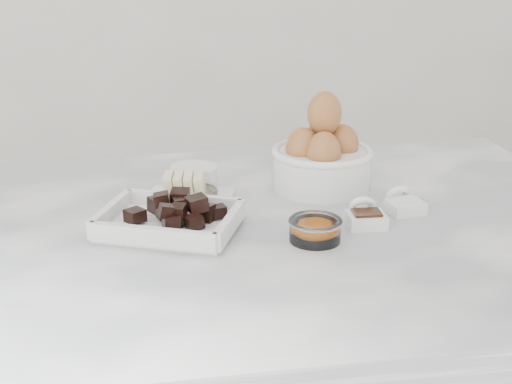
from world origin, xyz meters
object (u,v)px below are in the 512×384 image
at_px(vanilla_spoon, 365,216).
at_px(butter_plate, 187,197).
at_px(chocolate_dish, 169,217).
at_px(sugar_ramekin, 194,178).
at_px(honey_bowl, 197,197).
at_px(salt_spoon, 403,203).
at_px(egg_bowl, 322,157).
at_px(zest_bowl, 315,229).

bearing_deg(vanilla_spoon, butter_plate, 156.07).
relative_size(chocolate_dish, sugar_ramekin, 3.07).
xyz_separation_m(honey_bowl, vanilla_spoon, (0.25, -0.13, -0.00)).
distance_m(chocolate_dish, sugar_ramekin, 0.17).
bearing_deg(chocolate_dish, salt_spoon, 2.25).
height_order(vanilla_spoon, salt_spoon, vanilla_spoon).
bearing_deg(salt_spoon, butter_plate, 167.77).
bearing_deg(butter_plate, honey_bowl, 26.06).
height_order(sugar_ramekin, egg_bowl, egg_bowl).
distance_m(zest_bowl, salt_spoon, 0.19).
distance_m(zest_bowl, vanilla_spoon, 0.10).
height_order(chocolate_dish, salt_spoon, chocolate_dish).
height_order(honey_bowl, zest_bowl, zest_bowl).
height_order(butter_plate, vanilla_spoon, butter_plate).
distance_m(egg_bowl, vanilla_spoon, 0.19).
height_order(butter_plate, zest_bowl, butter_plate).
bearing_deg(chocolate_dish, egg_bowl, 28.45).
bearing_deg(honey_bowl, salt_spoon, -14.34).
bearing_deg(chocolate_dish, vanilla_spoon, -5.40).
height_order(honey_bowl, salt_spoon, salt_spoon).
height_order(butter_plate, egg_bowl, egg_bowl).
xyz_separation_m(butter_plate, salt_spoon, (0.35, -0.07, -0.01)).
height_order(sugar_ramekin, honey_bowl, sugar_ramekin).
xyz_separation_m(chocolate_dish, butter_plate, (0.03, 0.09, -0.00)).
xyz_separation_m(butter_plate, egg_bowl, (0.24, 0.06, 0.04)).
relative_size(butter_plate, salt_spoon, 2.30).
bearing_deg(sugar_ramekin, zest_bowl, -56.84).
bearing_deg(zest_bowl, salt_spoon, 27.60).
relative_size(sugar_ramekin, honey_bowl, 1.17).
relative_size(sugar_ramekin, zest_bowl, 1.00).
bearing_deg(sugar_ramekin, salt_spoon, -24.46).
relative_size(egg_bowl, vanilla_spoon, 2.47).
distance_m(butter_plate, honey_bowl, 0.02).
height_order(chocolate_dish, egg_bowl, egg_bowl).
bearing_deg(salt_spoon, egg_bowl, 126.73).
height_order(egg_bowl, zest_bowl, egg_bowl).
distance_m(butter_plate, egg_bowl, 0.25).
distance_m(sugar_ramekin, vanilla_spoon, 0.31).
xyz_separation_m(butter_plate, zest_bowl, (0.17, -0.16, -0.00)).
bearing_deg(zest_bowl, butter_plate, 136.70).
relative_size(honey_bowl, vanilla_spoon, 0.94).
xyz_separation_m(chocolate_dish, egg_bowl, (0.28, 0.15, 0.03)).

